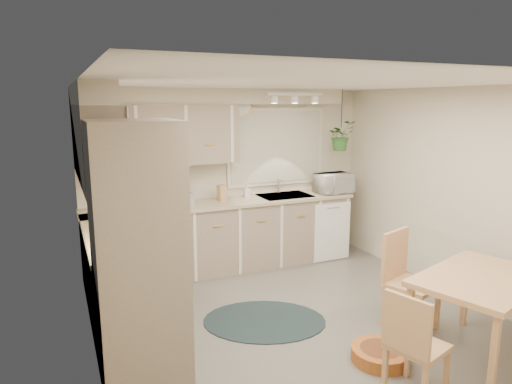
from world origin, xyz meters
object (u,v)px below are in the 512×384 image
Objects in this scene: dining_table at (478,317)px; microwave at (334,181)px; chair_back at (413,282)px; pet_bed at (380,354)px; chair_left at (418,343)px; braided_rug at (264,321)px.

microwave is at bearing 82.58° from dining_table.
chair_back reaches higher than dining_table.
dining_table is 1.25× the size of chair_back.
pet_bed is at bearing -116.73° from microwave.
pet_bed is (0.05, 0.48, -0.37)m from chair_left.
chair_back is at bearing 102.30° from dining_table.
dining_table is 2.37× the size of microwave.
chair_back is at bearing 122.36° from chair_left.
braided_rug is 2.58m from microwave.
chair_left is at bearing 30.20° from chair_back.
dining_table is at bearing -44.02° from braided_rug.
braided_rug is 2.52× the size of pet_bed.
dining_table is 1.42× the size of chair_left.
chair_back is (-0.14, 0.65, 0.11)m from dining_table.
chair_left is 1.68× the size of microwave.
chair_left reaches higher than pet_bed.
dining_table is at bearing -20.22° from pet_bed.
chair_left is 1.70× the size of pet_bed.
chair_back is (0.71, 0.84, 0.06)m from chair_left.
chair_left is (-0.85, -0.18, 0.05)m from dining_table.
dining_table reaches higher than braided_rug.
chair_left is at bearing -114.13° from microwave.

